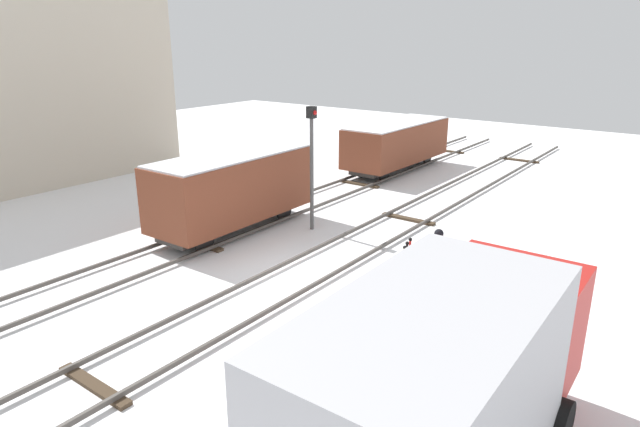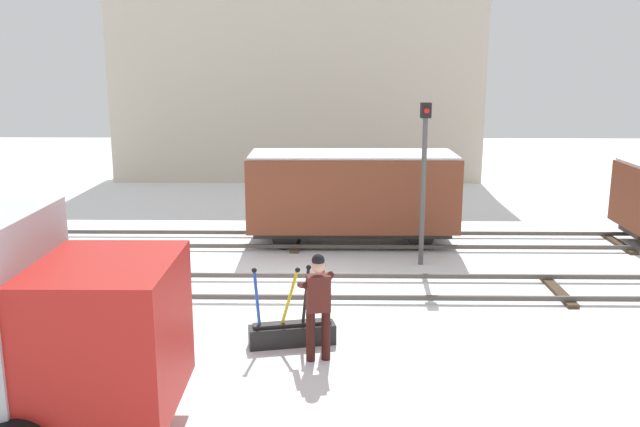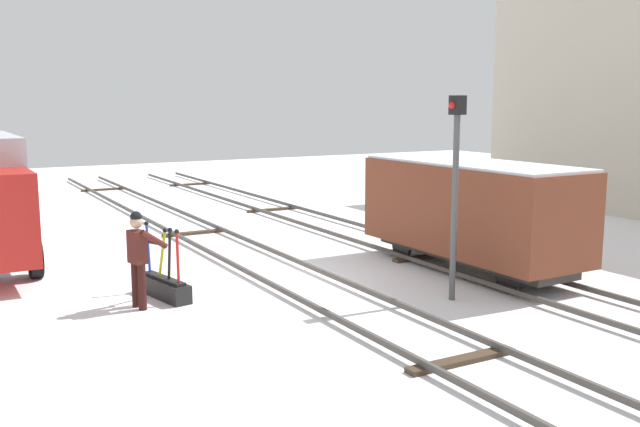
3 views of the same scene
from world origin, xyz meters
The scene contains 7 objects.
ground_plane centered at (0.00, 0.00, 0.00)m, with size 60.00×60.00×0.00m, color white.
track_main_line centered at (0.00, 0.00, 0.11)m, with size 44.00×1.94×0.18m.
track_siding_near centered at (0.00, 3.93, 0.11)m, with size 44.00×1.94×0.18m.
switch_lever_frame centered at (0.28, -2.80, 0.25)m, with size 1.56×0.67×1.45m.
rail_worker centered at (0.74, -3.39, 1.05)m, with size 0.64×0.71×1.84m.
signal_post centered at (3.17, 2.05, 2.41)m, with size 0.24×0.32×3.95m.
freight_car_far_end centered at (1.52, 3.93, 1.43)m, with size 5.56×2.09×2.51m.
Camera 3 is at (13.51, -6.72, 3.84)m, focal length 39.49 mm.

